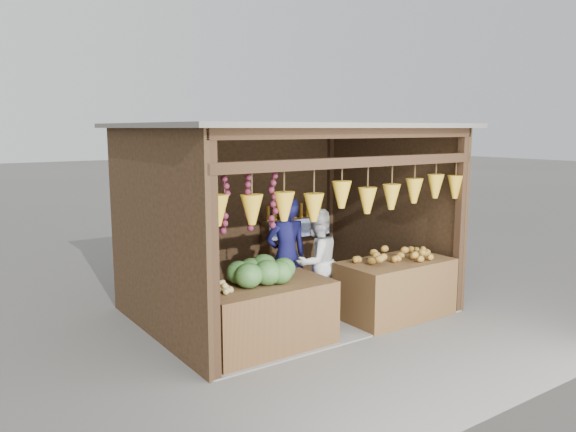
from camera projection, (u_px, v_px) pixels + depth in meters
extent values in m
plane|color=#514F49|center=(288.00, 309.00, 8.13)|extent=(80.00, 80.00, 0.00)
cube|color=slate|center=(288.00, 309.00, 8.12)|extent=(4.00, 3.00, 0.02)
cube|color=black|center=(235.00, 209.00, 9.14)|extent=(4.00, 0.06, 2.60)
cube|color=black|center=(153.00, 236.00, 6.79)|extent=(0.06, 3.00, 2.60)
cube|color=black|center=(389.00, 209.00, 9.05)|extent=(0.06, 3.00, 2.60)
cube|color=#605B54|center=(288.00, 126.00, 7.72)|extent=(4.30, 3.30, 0.06)
cube|color=black|center=(212.00, 258.00, 5.66)|extent=(0.11, 0.11, 2.60)
cube|color=black|center=(460.00, 222.00, 7.85)|extent=(0.11, 0.11, 2.60)
cube|color=black|center=(119.00, 220.00, 8.00)|extent=(0.11, 0.11, 2.60)
cube|color=black|center=(330.00, 200.00, 10.19)|extent=(0.11, 0.11, 2.60)
cube|color=black|center=(358.00, 162.00, 6.62)|extent=(4.00, 0.12, 0.12)
cube|color=black|center=(358.00, 133.00, 6.56)|extent=(4.00, 0.12, 0.12)
cube|color=#382314|center=(295.00, 219.00, 9.61)|extent=(1.25, 0.30, 0.05)
cube|color=#382314|center=(266.00, 254.00, 9.36)|extent=(0.05, 0.28, 1.05)
cube|color=#382314|center=(321.00, 245.00, 10.02)|extent=(0.05, 0.28, 1.05)
cube|color=blue|center=(300.00, 228.00, 9.50)|extent=(1.25, 0.02, 0.30)
cube|color=#452C17|center=(265.00, 316.00, 6.65)|extent=(1.60, 0.85, 0.78)
cube|color=#4C3219|center=(395.00, 288.00, 7.78)|extent=(1.58, 0.85, 0.79)
cube|color=black|center=(175.00, 320.00, 7.22)|extent=(0.33, 0.33, 0.31)
imported|color=#131247|center=(286.00, 256.00, 7.80)|extent=(0.68, 0.51, 1.67)
imported|color=silver|center=(316.00, 262.00, 7.84)|extent=(0.78, 0.64, 1.49)
imported|color=#542F21|center=(174.00, 269.00, 7.12)|extent=(0.55, 0.41, 1.02)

